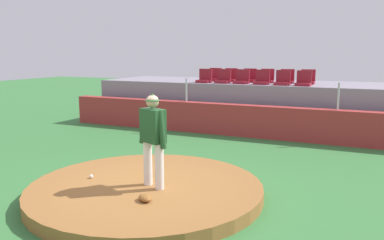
{
  "coord_description": "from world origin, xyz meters",
  "views": [
    {
      "loc": [
        3.69,
        -6.04,
        2.66
      ],
      "look_at": [
        0.0,
        2.11,
        1.13
      ],
      "focal_mm": 36.28,
      "sensor_mm": 36.0,
      "label": 1
    }
  ],
  "objects_px": {
    "stadium_chair_11": "(308,79)",
    "fielding_glove": "(145,198)",
    "stadium_chair_7": "(231,77)",
    "stadium_chair_8": "(249,78)",
    "stadium_chair_9": "(267,78)",
    "stadium_chair_2": "(242,79)",
    "stadium_chair_4": "(283,80)",
    "stadium_chair_1": "(223,79)",
    "stadium_chair_5": "(304,81)",
    "stadium_chair_6": "(215,77)",
    "baseball": "(91,176)",
    "stadium_chair_0": "(205,78)",
    "stadium_chair_10": "(287,79)",
    "stadium_chair_3": "(262,80)",
    "pitcher": "(153,133)"
  },
  "relations": [
    {
      "from": "stadium_chair_9",
      "to": "stadium_chair_10",
      "type": "relative_size",
      "value": 1.0
    },
    {
      "from": "pitcher",
      "to": "stadium_chair_3",
      "type": "xyz_separation_m",
      "value": [
        0.16,
        7.2,
        0.54
      ]
    },
    {
      "from": "stadium_chair_8",
      "to": "stadium_chair_9",
      "type": "height_order",
      "value": "same"
    },
    {
      "from": "stadium_chair_6",
      "to": "stadium_chair_11",
      "type": "height_order",
      "value": "same"
    },
    {
      "from": "stadium_chair_2",
      "to": "stadium_chair_5",
      "type": "xyz_separation_m",
      "value": [
        2.12,
        -0.05,
        0.0
      ]
    },
    {
      "from": "stadium_chair_1",
      "to": "stadium_chair_7",
      "type": "height_order",
      "value": "same"
    },
    {
      "from": "fielding_glove",
      "to": "stadium_chair_7",
      "type": "xyz_separation_m",
      "value": [
        -1.5,
        8.76,
        1.49
      ]
    },
    {
      "from": "stadium_chair_1",
      "to": "stadium_chair_5",
      "type": "distance_m",
      "value": 2.81
    },
    {
      "from": "pitcher",
      "to": "fielding_glove",
      "type": "xyz_separation_m",
      "value": [
        0.22,
        -0.68,
        -0.95
      ]
    },
    {
      "from": "stadium_chair_7",
      "to": "stadium_chair_11",
      "type": "distance_m",
      "value": 2.83
    },
    {
      "from": "stadium_chair_3",
      "to": "stadium_chair_11",
      "type": "height_order",
      "value": "same"
    },
    {
      "from": "stadium_chair_2",
      "to": "stadium_chair_5",
      "type": "relative_size",
      "value": 1.0
    },
    {
      "from": "pitcher",
      "to": "baseball",
      "type": "xyz_separation_m",
      "value": [
        -1.38,
        -0.08,
        -0.97
      ]
    },
    {
      "from": "fielding_glove",
      "to": "stadium_chair_7",
      "type": "distance_m",
      "value": 9.01
    },
    {
      "from": "baseball",
      "to": "stadium_chair_7",
      "type": "relative_size",
      "value": 0.15
    },
    {
      "from": "fielding_glove",
      "to": "stadium_chair_1",
      "type": "bearing_deg",
      "value": -42.18
    },
    {
      "from": "pitcher",
      "to": "stadium_chair_4",
      "type": "relative_size",
      "value": 3.47
    },
    {
      "from": "stadium_chair_6",
      "to": "stadium_chair_10",
      "type": "distance_m",
      "value": 2.77
    },
    {
      "from": "stadium_chair_1",
      "to": "stadium_chair_5",
      "type": "height_order",
      "value": "same"
    },
    {
      "from": "stadium_chair_3",
      "to": "stadium_chair_4",
      "type": "distance_m",
      "value": 0.7
    },
    {
      "from": "stadium_chair_10",
      "to": "stadium_chair_6",
      "type": "bearing_deg",
      "value": -0.94
    },
    {
      "from": "stadium_chair_9",
      "to": "stadium_chair_6",
      "type": "bearing_deg",
      "value": -1.03
    },
    {
      "from": "stadium_chair_0",
      "to": "stadium_chair_11",
      "type": "relative_size",
      "value": 1.0
    },
    {
      "from": "stadium_chair_8",
      "to": "baseball",
      "type": "bearing_deg",
      "value": 84.18
    },
    {
      "from": "fielding_glove",
      "to": "stadium_chair_1",
      "type": "distance_m",
      "value": 8.16
    },
    {
      "from": "pitcher",
      "to": "stadium_chair_0",
      "type": "bearing_deg",
      "value": 127.57
    },
    {
      "from": "pitcher",
      "to": "stadium_chair_6",
      "type": "xyz_separation_m",
      "value": [
        -1.94,
        8.12,
        0.54
      ]
    },
    {
      "from": "stadium_chair_6",
      "to": "fielding_glove",
      "type": "bearing_deg",
      "value": 103.78
    },
    {
      "from": "stadium_chair_6",
      "to": "stadium_chair_8",
      "type": "bearing_deg",
      "value": 178.53
    },
    {
      "from": "fielding_glove",
      "to": "stadium_chair_11",
      "type": "relative_size",
      "value": 0.6
    },
    {
      "from": "pitcher",
      "to": "stadium_chair_8",
      "type": "xyz_separation_m",
      "value": [
        -0.55,
        8.08,
        0.54
      ]
    },
    {
      "from": "baseball",
      "to": "stadium_chair_3",
      "type": "height_order",
      "value": "stadium_chair_3"
    },
    {
      "from": "pitcher",
      "to": "stadium_chair_9",
      "type": "relative_size",
      "value": 3.47
    },
    {
      "from": "stadium_chair_2",
      "to": "stadium_chair_4",
      "type": "relative_size",
      "value": 1.0
    },
    {
      "from": "stadium_chair_0",
      "to": "stadium_chair_4",
      "type": "relative_size",
      "value": 1.0
    },
    {
      "from": "pitcher",
      "to": "stadium_chair_9",
      "type": "distance_m",
      "value": 8.1
    },
    {
      "from": "stadium_chair_0",
      "to": "stadium_chair_6",
      "type": "relative_size",
      "value": 1.0
    },
    {
      "from": "stadium_chair_2",
      "to": "stadium_chair_3",
      "type": "distance_m",
      "value": 0.73
    },
    {
      "from": "pitcher",
      "to": "stadium_chair_11",
      "type": "relative_size",
      "value": 3.47
    },
    {
      "from": "stadium_chair_5",
      "to": "stadium_chair_2",
      "type": "bearing_deg",
      "value": -1.23
    },
    {
      "from": "fielding_glove",
      "to": "stadium_chair_6",
      "type": "relative_size",
      "value": 0.6
    },
    {
      "from": "stadium_chair_10",
      "to": "stadium_chair_3",
      "type": "bearing_deg",
      "value": 52.09
    },
    {
      "from": "stadium_chair_11",
      "to": "stadium_chair_5",
      "type": "bearing_deg",
      "value": 89.95
    },
    {
      "from": "stadium_chair_6",
      "to": "stadium_chair_1",
      "type": "bearing_deg",
      "value": 126.6
    },
    {
      "from": "stadium_chair_11",
      "to": "fielding_glove",
      "type": "bearing_deg",
      "value": 81.41
    },
    {
      "from": "stadium_chair_8",
      "to": "stadium_chair_4",
      "type": "bearing_deg",
      "value": 147.85
    },
    {
      "from": "stadium_chair_2",
      "to": "stadium_chair_7",
      "type": "height_order",
      "value": "same"
    },
    {
      "from": "stadium_chair_6",
      "to": "stadium_chair_7",
      "type": "distance_m",
      "value": 0.66
    },
    {
      "from": "stadium_chair_1",
      "to": "baseball",
      "type": "bearing_deg",
      "value": 89.03
    },
    {
      "from": "baseball",
      "to": "stadium_chair_2",
      "type": "height_order",
      "value": "stadium_chair_2"
    }
  ]
}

